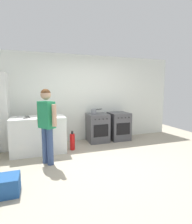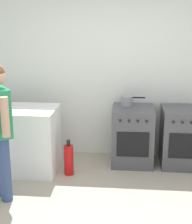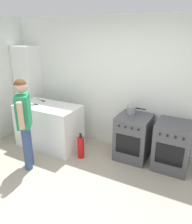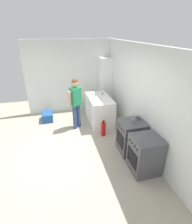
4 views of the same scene
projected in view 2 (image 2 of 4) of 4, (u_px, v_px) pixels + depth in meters
name	position (u px, v px, depth m)	size (l,w,h in m)	color
ground_plane	(100.00, 221.00, 3.65)	(8.00, 8.00, 0.00)	#ADA38E
back_wall	(111.00, 72.00, 5.17)	(6.00, 0.10, 2.60)	silver
counter_unit	(11.00, 139.00, 4.80)	(1.30, 0.70, 0.90)	white
oven_left	(133.00, 135.00, 5.02)	(0.59, 0.62, 0.85)	#4C4C51
oven_right	(182.00, 137.00, 4.96)	(0.59, 0.62, 0.85)	#4C4C51
pot	(127.00, 101.00, 4.98)	(0.35, 0.17, 0.15)	gray
person	(0.00, 122.00, 3.89)	(0.37, 0.48, 1.60)	#384C7A
fire_extinguisher	(69.00, 160.00, 4.69)	(0.13, 0.13, 0.50)	red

